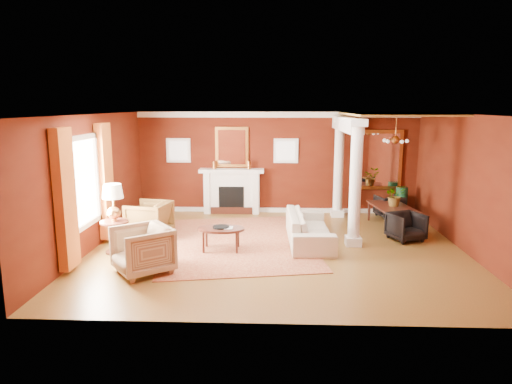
{
  "coord_description": "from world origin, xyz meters",
  "views": [
    {
      "loc": [
        -0.06,
        -9.58,
        3.1
      ],
      "look_at": [
        -0.49,
        0.56,
        1.15
      ],
      "focal_mm": 32.0,
      "sensor_mm": 36.0,
      "label": 1
    }
  ],
  "objects_px": {
    "side_table": "(114,207)",
    "sofa": "(309,223)",
    "armchair_stripe": "(142,248)",
    "dining_table": "(393,210)",
    "coffee_table": "(221,230)",
    "armchair_leopard": "(149,217)"
  },
  "relations": [
    {
      "from": "armchair_leopard",
      "to": "coffee_table",
      "type": "xyz_separation_m",
      "value": [
        1.85,
        -1.04,
        -0.0
      ]
    },
    {
      "from": "sofa",
      "to": "side_table",
      "type": "bearing_deg",
      "value": 100.3
    },
    {
      "from": "dining_table",
      "to": "armchair_stripe",
      "type": "bearing_deg",
      "value": 114.47
    },
    {
      "from": "side_table",
      "to": "dining_table",
      "type": "relative_size",
      "value": 0.95
    },
    {
      "from": "sofa",
      "to": "armchair_stripe",
      "type": "xyz_separation_m",
      "value": [
        -3.24,
        -2.05,
        0.03
      ]
    },
    {
      "from": "sofa",
      "to": "dining_table",
      "type": "relative_size",
      "value": 1.53
    },
    {
      "from": "armchair_stripe",
      "to": "dining_table",
      "type": "bearing_deg",
      "value": 85.36
    },
    {
      "from": "sofa",
      "to": "dining_table",
      "type": "height_order",
      "value": "sofa"
    },
    {
      "from": "armchair_stripe",
      "to": "side_table",
      "type": "relative_size",
      "value": 0.66
    },
    {
      "from": "armchair_leopard",
      "to": "coffee_table",
      "type": "bearing_deg",
      "value": 72.24
    },
    {
      "from": "armchair_stripe",
      "to": "armchair_leopard",
      "type": "bearing_deg",
      "value": 155.43
    },
    {
      "from": "dining_table",
      "to": "sofa",
      "type": "bearing_deg",
      "value": 114.71
    },
    {
      "from": "side_table",
      "to": "sofa",
      "type": "bearing_deg",
      "value": 12.1
    },
    {
      "from": "coffee_table",
      "to": "dining_table",
      "type": "relative_size",
      "value": 0.65
    },
    {
      "from": "armchair_stripe",
      "to": "coffee_table",
      "type": "bearing_deg",
      "value": 99.5
    },
    {
      "from": "armchair_leopard",
      "to": "armchair_stripe",
      "type": "bearing_deg",
      "value": 24.17
    },
    {
      "from": "armchair_leopard",
      "to": "dining_table",
      "type": "bearing_deg",
      "value": 111.73
    },
    {
      "from": "armchair_stripe",
      "to": "dining_table",
      "type": "distance_m",
      "value": 6.51
    },
    {
      "from": "side_table",
      "to": "armchair_stripe",
      "type": "bearing_deg",
      "value": -51.5
    },
    {
      "from": "sofa",
      "to": "dining_table",
      "type": "bearing_deg",
      "value": -59.02
    },
    {
      "from": "coffee_table",
      "to": "side_table",
      "type": "relative_size",
      "value": 0.68
    },
    {
      "from": "coffee_table",
      "to": "dining_table",
      "type": "height_order",
      "value": "dining_table"
    }
  ]
}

